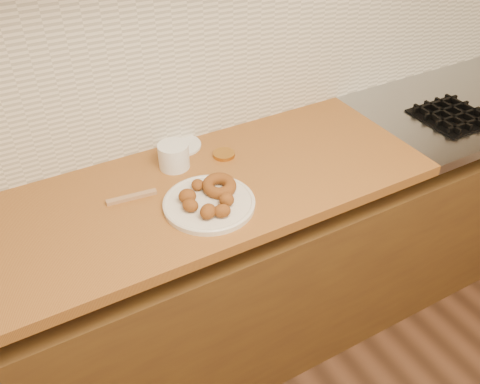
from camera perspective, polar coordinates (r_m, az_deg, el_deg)
name	(u,v)px	position (r m, az deg, el deg)	size (l,w,h in m)	color
wall_back	(230,8)	(1.85, -1.12, 19.92)	(4.00, 0.02, 2.70)	#C2AE95
base_cabinet	(268,264)	(2.13, 3.18, -8.07)	(3.60, 0.60, 0.77)	#563A16
butcher_block	(93,225)	(1.62, -16.14, -3.58)	(2.30, 0.62, 0.04)	#8F5E29
backsplash	(232,52)	(1.89, -0.88, 15.48)	(3.60, 0.02, 0.60)	silver
donut_plate	(209,204)	(1.60, -3.48, -1.30)	(0.29, 0.29, 0.02)	silver
ring_donut	(219,186)	(1.63, -2.36, 0.72)	(0.11, 0.11, 0.04)	brown
fried_dough_chunks	(205,202)	(1.56, -3.98, -1.14)	(0.17, 0.22, 0.05)	brown
plastic_tub	(174,156)	(1.76, -7.45, 4.04)	(0.11, 0.11, 0.09)	white
tub_lid	(181,145)	(1.89, -6.67, 5.23)	(0.15, 0.15, 0.01)	white
brass_jar_lid	(224,154)	(1.83, -1.83, 4.25)	(0.08, 0.08, 0.01)	#B57A2C
wooden_utensil	(132,197)	(1.66, -12.07, -0.56)	(0.16, 0.02, 0.01)	#9F7652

